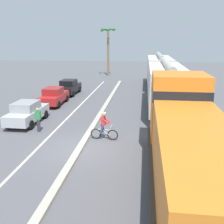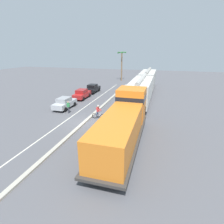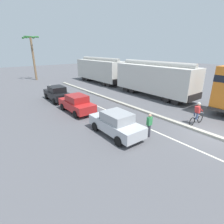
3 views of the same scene
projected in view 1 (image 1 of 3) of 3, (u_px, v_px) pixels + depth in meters
The scene contains 12 objects.
ground_plane at pixel (80, 148), 14.68m from camera, with size 120.00×120.00×0.00m, color #56565B.
median_curb at pixel (99, 117), 20.39m from camera, with size 0.36×36.00×0.16m, color #B2AD9E.
lane_stripe at pixel (69, 117), 20.69m from camera, with size 0.14×36.00×0.01m, color silver.
locomotive at pixel (187, 144), 10.69m from camera, with size 3.10×11.61×4.20m.
hopper_car_lead at pixel (166, 86), 22.24m from camera, with size 2.90×10.60×4.18m.
hopper_car_middle at pixel (159, 70), 33.33m from camera, with size 2.90×10.60×4.18m.
parked_car_silver at pixel (27, 112), 18.86m from camera, with size 1.88×4.22×1.62m.
parked_car_red at pixel (54, 96), 24.31m from camera, with size 1.87×4.22×1.62m.
parked_car_black at pixel (69, 87), 28.93m from camera, with size 1.91×4.24×1.62m.
cyclist at pixel (104, 127), 15.79m from camera, with size 1.71×0.49×1.71m.
palm_tree_near at pixel (108, 41), 42.42m from camera, with size 2.61×2.75×7.82m.
pedestrian_by_cars at pixel (38, 119), 17.15m from camera, with size 0.34×0.22×1.62m.
Camera 1 is at (3.43, -13.27, 5.91)m, focal length 42.00 mm.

